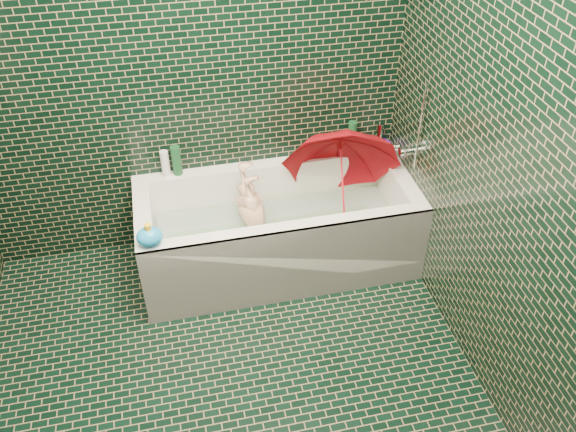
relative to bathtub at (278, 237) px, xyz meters
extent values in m
plane|color=black|center=(-0.45, -1.01, -0.21)|extent=(2.80, 2.80, 0.00)
plane|color=black|center=(-0.45, 0.39, 1.04)|extent=(2.80, 0.00, 2.80)
plane|color=black|center=(0.85, -1.01, 1.04)|extent=(0.00, 2.80, 2.80)
cube|color=white|center=(0.00, 0.02, -0.14)|extent=(1.70, 0.75, 0.15)
cube|color=white|center=(0.00, 0.34, 0.14)|extent=(1.70, 0.10, 0.40)
cube|color=white|center=(0.00, -0.31, 0.14)|extent=(1.70, 0.10, 0.40)
cube|color=white|center=(0.80, 0.02, 0.14)|extent=(0.10, 0.55, 0.40)
cube|color=white|center=(-0.80, 0.02, 0.14)|extent=(0.10, 0.55, 0.40)
cube|color=white|center=(0.00, -0.35, 0.06)|extent=(1.70, 0.02, 0.55)
cube|color=green|center=(0.00, 0.02, -0.06)|extent=(1.35, 0.47, 0.01)
cube|color=silver|center=(0.00, 0.02, 0.09)|extent=(1.48, 0.53, 0.00)
cylinder|color=silver|center=(0.83, 0.02, 0.52)|extent=(0.14, 0.05, 0.05)
cylinder|color=silver|center=(0.75, 0.08, 0.52)|extent=(0.05, 0.04, 0.04)
cylinder|color=silver|center=(0.82, -0.08, 0.74)|extent=(0.01, 0.01, 0.55)
imported|color=#E2B28D|center=(-0.13, 0.04, 0.10)|extent=(0.84, 0.32, 0.28)
imported|color=red|center=(0.41, 0.02, 0.36)|extent=(1.00, 1.08, 1.05)
imported|color=white|center=(0.80, 0.35, 0.34)|extent=(0.10, 0.10, 0.24)
imported|color=#4A217D|center=(0.80, 0.32, 0.34)|extent=(0.11, 0.11, 0.20)
imported|color=#144623|center=(0.73, 0.35, 0.34)|extent=(0.14, 0.14, 0.15)
cylinder|color=#144623|center=(0.56, 0.32, 0.46)|extent=(0.06, 0.06, 0.24)
cylinder|color=silver|center=(0.76, 0.35, 0.43)|extent=(0.06, 0.06, 0.19)
cylinder|color=#144623|center=(-0.56, 0.35, 0.44)|extent=(0.06, 0.06, 0.20)
cylinder|color=white|center=(-0.63, 0.35, 0.43)|extent=(0.06, 0.06, 0.18)
ellipsoid|color=yellow|center=(0.49, 0.35, 0.38)|extent=(0.11, 0.10, 0.07)
sphere|color=yellow|center=(0.53, 0.36, 0.42)|extent=(0.05, 0.05, 0.05)
cone|color=orange|center=(0.55, 0.36, 0.42)|extent=(0.02, 0.02, 0.02)
ellipsoid|color=#1B9BF4|center=(-0.76, -0.29, 0.40)|extent=(0.17, 0.16, 0.11)
cylinder|color=yellow|center=(-0.76, -0.29, 0.46)|extent=(0.04, 0.04, 0.04)
camera|label=1|loc=(-0.59, -2.86, 2.53)|focal=38.00mm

